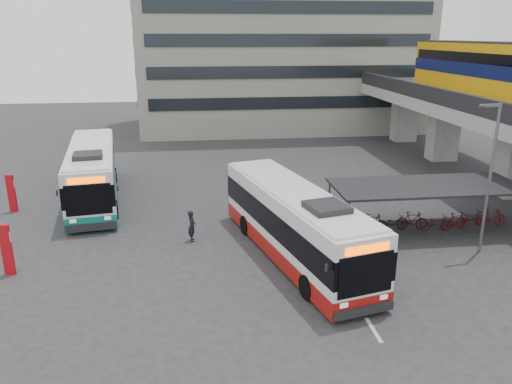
{
  "coord_description": "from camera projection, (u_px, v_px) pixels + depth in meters",
  "views": [
    {
      "loc": [
        -3.62,
        -20.94,
        10.15
      ],
      "look_at": [
        -0.45,
        4.57,
        2.0
      ],
      "focal_mm": 35.0,
      "sensor_mm": 36.0,
      "label": 1
    }
  ],
  "objects": [
    {
      "name": "lamp_post",
      "position": [
        489.0,
        170.0,
        23.18
      ],
      "size": [
        1.26,
        0.36,
        7.22
      ],
      "rotation": [
        0.0,
        0.0,
        0.17
      ],
      "color": "#595B60",
      "rests_on": "ground"
    },
    {
      "name": "road_markings",
      "position": [
        349.0,
        289.0,
        20.76
      ],
      "size": [
        0.15,
        7.6,
        0.01
      ],
      "color": "beige",
      "rests_on": "ground"
    },
    {
      "name": "bus_main",
      "position": [
        294.0,
        223.0,
        23.42
      ],
      "size": [
        5.46,
        12.42,
        3.59
      ],
      "rotation": [
        0.0,
        0.0,
        0.24
      ],
      "color": "white",
      "rests_on": "ground"
    },
    {
      "name": "ground",
      "position": [
        278.0,
        262.0,
        23.3
      ],
      "size": [
        120.0,
        120.0,
        0.0
      ],
      "primitive_type": "plane",
      "color": "#28282B",
      "rests_on": "ground"
    },
    {
      "name": "pedestrian",
      "position": [
        192.0,
        226.0,
        25.43
      ],
      "size": [
        0.43,
        0.62,
        1.64
      ],
      "primitive_type": "imported",
      "rotation": [
        0.0,
        0.0,
        1.64
      ],
      "color": "black",
      "rests_on": "ground"
    },
    {
      "name": "office_block",
      "position": [
        279.0,
        12.0,
        54.29
      ],
      "size": [
        30.0,
        15.0,
        25.0
      ],
      "primitive_type": "cube",
      "color": "gray",
      "rests_on": "ground"
    },
    {
      "name": "bike_shelter",
      "position": [
        424.0,
        207.0,
        26.74
      ],
      "size": [
        10.0,
        4.0,
        2.54
      ],
      "color": "#595B60",
      "rests_on": "ground"
    },
    {
      "name": "sign_totem_south",
      "position": [
        7.0,
        249.0,
        21.71
      ],
      "size": [
        0.5,
        0.27,
        2.36
      ],
      "rotation": [
        0.0,
        0.0,
        -0.26
      ],
      "color": "#B20A14",
      "rests_on": "ground"
    },
    {
      "name": "bus_teal",
      "position": [
        93.0,
        173.0,
        31.73
      ],
      "size": [
        4.54,
        12.82,
        3.72
      ],
      "rotation": [
        0.0,
        0.0,
        0.15
      ],
      "color": "white",
      "rests_on": "ground"
    },
    {
      "name": "sign_totem_north",
      "position": [
        11.0,
        193.0,
        29.54
      ],
      "size": [
        0.49,
        0.23,
        2.28
      ],
      "rotation": [
        0.0,
        0.0,
        -0.18
      ],
      "color": "#B20A14",
      "rests_on": "ground"
    },
    {
      "name": "viaduct",
      "position": [
        493.0,
        93.0,
        34.51
      ],
      "size": [
        8.0,
        32.0,
        9.68
      ],
      "color": "gray",
      "rests_on": "ground"
    }
  ]
}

